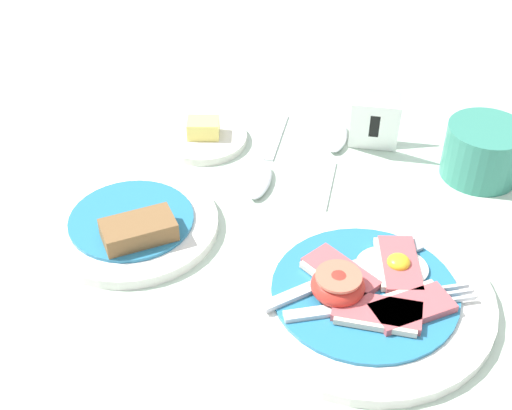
{
  "coord_description": "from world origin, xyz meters",
  "views": [
    {
      "loc": [
        0.05,
        -0.52,
        0.51
      ],
      "look_at": [
        -0.08,
        0.08,
        0.02
      ],
      "focal_mm": 50.0,
      "sensor_mm": 36.0,
      "label": 1
    }
  ],
  "objects_px": {
    "butter_dish": "(204,137)",
    "number_card": "(375,123)",
    "sugar_cup": "(483,150)",
    "teaspoon_near_cup": "(334,149)",
    "bread_plate": "(133,225)",
    "breakfast_plate": "(365,293)",
    "teaspoon_by_saucer": "(264,169)"
  },
  "relations": [
    {
      "from": "bread_plate",
      "to": "sugar_cup",
      "type": "height_order",
      "value": "sugar_cup"
    },
    {
      "from": "bread_plate",
      "to": "butter_dish",
      "type": "height_order",
      "value": "bread_plate"
    },
    {
      "from": "sugar_cup",
      "to": "number_card",
      "type": "xyz_separation_m",
      "value": [
        -0.13,
        0.03,
        0.0
      ]
    },
    {
      "from": "bread_plate",
      "to": "butter_dish",
      "type": "distance_m",
      "value": 0.19
    },
    {
      "from": "bread_plate",
      "to": "butter_dish",
      "type": "relative_size",
      "value": 1.72
    },
    {
      "from": "butter_dish",
      "to": "sugar_cup",
      "type": "bearing_deg",
      "value": 0.13
    },
    {
      "from": "sugar_cup",
      "to": "number_card",
      "type": "height_order",
      "value": "number_card"
    },
    {
      "from": "breakfast_plate",
      "to": "bread_plate",
      "type": "bearing_deg",
      "value": 168.54
    },
    {
      "from": "bread_plate",
      "to": "teaspoon_by_saucer",
      "type": "distance_m",
      "value": 0.18
    },
    {
      "from": "breakfast_plate",
      "to": "teaspoon_by_saucer",
      "type": "xyz_separation_m",
      "value": [
        -0.14,
        0.19,
        -0.01
      ]
    },
    {
      "from": "bread_plate",
      "to": "sugar_cup",
      "type": "relative_size",
      "value": 2.05
    },
    {
      "from": "sugar_cup",
      "to": "teaspoon_near_cup",
      "type": "distance_m",
      "value": 0.18
    },
    {
      "from": "bread_plate",
      "to": "number_card",
      "type": "distance_m",
      "value": 0.33
    },
    {
      "from": "bread_plate",
      "to": "number_card",
      "type": "relative_size",
      "value": 2.57
    },
    {
      "from": "breakfast_plate",
      "to": "bread_plate",
      "type": "height_order",
      "value": "breakfast_plate"
    },
    {
      "from": "butter_dish",
      "to": "teaspoon_near_cup",
      "type": "height_order",
      "value": "butter_dish"
    },
    {
      "from": "sugar_cup",
      "to": "butter_dish",
      "type": "relative_size",
      "value": 0.84
    },
    {
      "from": "bread_plate",
      "to": "teaspoon_by_saucer",
      "type": "bearing_deg",
      "value": 49.34
    },
    {
      "from": "number_card",
      "to": "butter_dish",
      "type": "bearing_deg",
      "value": -173.91
    },
    {
      "from": "breakfast_plate",
      "to": "number_card",
      "type": "xyz_separation_m",
      "value": [
        -0.01,
        0.27,
        0.03
      ]
    },
    {
      "from": "teaspoon_by_saucer",
      "to": "teaspoon_near_cup",
      "type": "relative_size",
      "value": 1.0
    },
    {
      "from": "number_card",
      "to": "teaspoon_near_cup",
      "type": "distance_m",
      "value": 0.06
    },
    {
      "from": "breakfast_plate",
      "to": "sugar_cup",
      "type": "height_order",
      "value": "sugar_cup"
    },
    {
      "from": "number_card",
      "to": "teaspoon_by_saucer",
      "type": "distance_m",
      "value": 0.15
    },
    {
      "from": "sugar_cup",
      "to": "number_card",
      "type": "relative_size",
      "value": 1.26
    },
    {
      "from": "bread_plate",
      "to": "teaspoon_near_cup",
      "type": "xyz_separation_m",
      "value": [
        0.2,
        0.2,
        -0.0
      ]
    },
    {
      "from": "sugar_cup",
      "to": "teaspoon_near_cup",
      "type": "height_order",
      "value": "sugar_cup"
    },
    {
      "from": "bread_plate",
      "to": "teaspoon_near_cup",
      "type": "height_order",
      "value": "bread_plate"
    },
    {
      "from": "breakfast_plate",
      "to": "teaspoon_by_saucer",
      "type": "height_order",
      "value": "breakfast_plate"
    },
    {
      "from": "bread_plate",
      "to": "butter_dish",
      "type": "bearing_deg",
      "value": 81.07
    },
    {
      "from": "breakfast_plate",
      "to": "number_card",
      "type": "bearing_deg",
      "value": 93.15
    },
    {
      "from": "butter_dish",
      "to": "number_card",
      "type": "height_order",
      "value": "number_card"
    }
  ]
}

